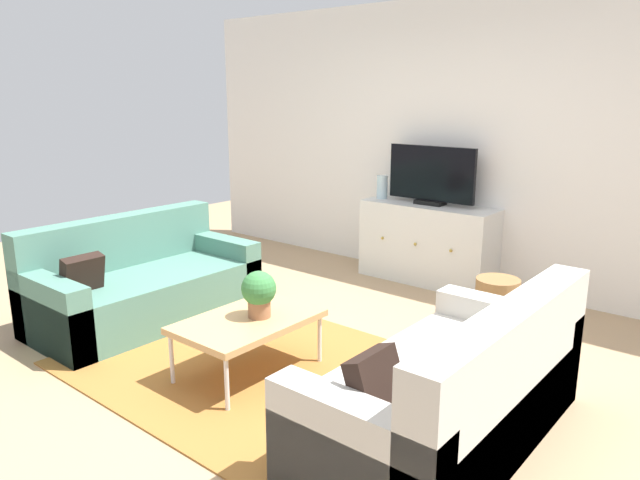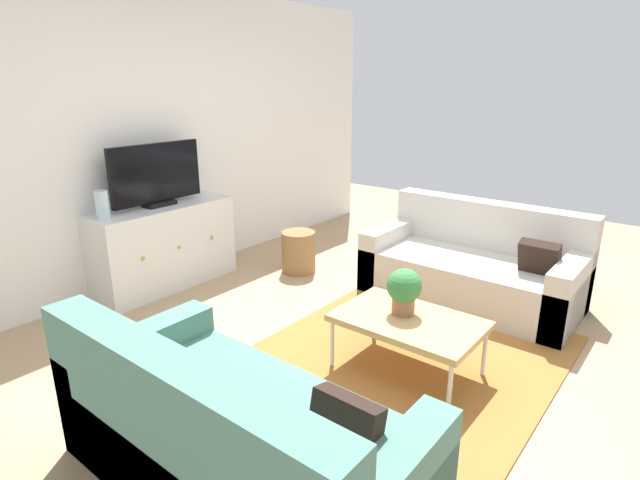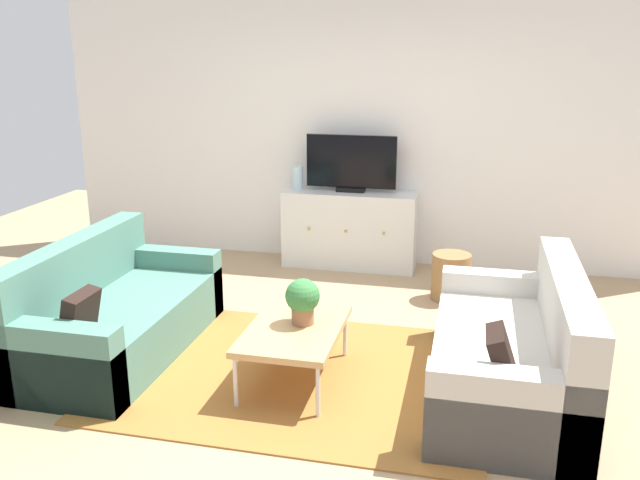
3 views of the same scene
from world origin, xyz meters
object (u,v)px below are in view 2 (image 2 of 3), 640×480
at_px(tv_console, 165,246).
at_px(potted_plant, 404,289).
at_px(couch_right_side, 475,269).
at_px(wicker_basket, 299,252).
at_px(glass_vase, 102,205).
at_px(coffee_table, 409,323).
at_px(flat_screen_tv, 156,175).
at_px(couch_left_side, 228,444).

bearing_deg(tv_console, potted_plant, -86.77).
bearing_deg(couch_right_side, wicker_basket, 106.72).
relative_size(couch_right_side, glass_vase, 7.61).
relative_size(coffee_table, tv_console, 0.70).
relative_size(tv_console, flat_screen_tv, 1.48).
xyz_separation_m(couch_right_side, coffee_table, (-1.44, -0.13, 0.09)).
xyz_separation_m(couch_left_side, potted_plant, (1.48, -0.07, 0.29)).
bearing_deg(potted_plant, flat_screen_tv, 93.21).
distance_m(flat_screen_tv, wicker_basket, 1.54).
bearing_deg(coffee_table, glass_vase, 104.38).
xyz_separation_m(tv_console, wicker_basket, (1.05, -0.74, -0.18)).
relative_size(flat_screen_tv, wicker_basket, 2.15).
relative_size(coffee_table, glass_vase, 3.97).
height_order(potted_plant, wicker_basket, potted_plant).
xyz_separation_m(potted_plant, flat_screen_tv, (-0.14, 2.46, 0.49)).
relative_size(couch_left_side, coffee_table, 1.92).
bearing_deg(couch_left_side, couch_right_side, 0.00).
bearing_deg(couch_left_side, potted_plant, -2.52).
bearing_deg(couch_right_side, coffee_table, -174.72).
distance_m(tv_console, wicker_basket, 1.29).
relative_size(couch_right_side, coffee_table, 1.92).
height_order(couch_right_side, tv_console, couch_right_side).
xyz_separation_m(coffee_table, tv_console, (-0.10, 2.51, 0.03)).
relative_size(couch_left_side, flat_screen_tv, 1.98).
xyz_separation_m(potted_plant, tv_console, (-0.14, 2.44, -0.18)).
distance_m(coffee_table, potted_plant, 0.22).
relative_size(potted_plant, flat_screen_tv, 0.35).
height_order(tv_console, flat_screen_tv, flat_screen_tv).
bearing_deg(flat_screen_tv, coffee_table, -87.81).
bearing_deg(tv_console, couch_left_side, -119.45).
bearing_deg(coffee_table, wicker_basket, 61.80).
bearing_deg(potted_plant, couch_left_side, 177.48).
relative_size(couch_right_side, wicker_basket, 4.26).
relative_size(couch_right_side, flat_screen_tv, 1.98).
distance_m(couch_right_side, coffee_table, 1.45).
distance_m(couch_left_side, glass_vase, 2.58).
height_order(flat_screen_tv, wicker_basket, flat_screen_tv).
bearing_deg(glass_vase, potted_plant, -74.33).
bearing_deg(couch_left_side, wicker_basket, 34.47).
bearing_deg(flat_screen_tv, couch_left_side, -119.25).
height_order(glass_vase, wicker_basket, glass_vase).
distance_m(couch_right_side, tv_console, 2.83).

